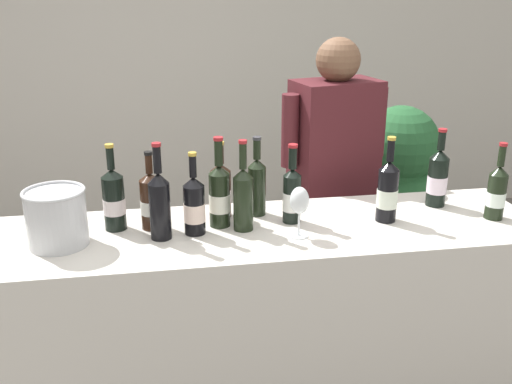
{
  "coord_description": "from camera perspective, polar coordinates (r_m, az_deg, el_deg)",
  "views": [
    {
      "loc": [
        -0.4,
        -2.04,
        1.88
      ],
      "look_at": [
        -0.06,
        0.0,
        1.13
      ],
      "focal_mm": 41.25,
      "sensor_mm": 36.0,
      "label": 1
    }
  ],
  "objects": [
    {
      "name": "wine_glass",
      "position": [
        2.14,
        4.23,
        -1.02
      ],
      "size": [
        0.07,
        0.07,
        0.19
      ],
      "color": "silver",
      "rests_on": "counter"
    },
    {
      "name": "potted_shrub",
      "position": [
        3.63,
        13.75,
        -0.07
      ],
      "size": [
        0.53,
        0.53,
        1.21
      ],
      "color": "brown",
      "rests_on": "ground_plane"
    },
    {
      "name": "wine_bottle_2",
      "position": [
        2.56,
        17.2,
        1.33
      ],
      "size": [
        0.08,
        0.08,
        0.33
      ],
      "color": "black",
      "rests_on": "counter"
    },
    {
      "name": "counter",
      "position": [
        2.5,
        1.29,
        -13.9
      ],
      "size": [
        2.12,
        0.58,
        0.98
      ],
      "primitive_type": "cube",
      "color": "beige",
      "rests_on": "ground_plane"
    },
    {
      "name": "wine_bottle_4",
      "position": [
        2.5,
        22.3,
        0.01
      ],
      "size": [
        0.07,
        0.07,
        0.31
      ],
      "color": "black",
      "rests_on": "counter"
    },
    {
      "name": "wine_bottle_0",
      "position": [
        2.34,
        -3.45,
        0.21
      ],
      "size": [
        0.08,
        0.08,
        0.31
      ],
      "color": "black",
      "rests_on": "counter"
    },
    {
      "name": "wine_bottle_9",
      "position": [
        2.35,
        0.09,
        0.74
      ],
      "size": [
        0.07,
        0.07,
        0.32
      ],
      "color": "black",
      "rests_on": "counter"
    },
    {
      "name": "wine_bottle_1",
      "position": [
        2.28,
        3.51,
        -0.23
      ],
      "size": [
        0.07,
        0.07,
        0.31
      ],
      "color": "black",
      "rests_on": "counter"
    },
    {
      "name": "wine_bottle_6",
      "position": [
        2.34,
        12.66,
        0.04
      ],
      "size": [
        0.08,
        0.08,
        0.34
      ],
      "color": "black",
      "rests_on": "counter"
    },
    {
      "name": "wine_bottle_11",
      "position": [
        2.2,
        -1.25,
        -0.47
      ],
      "size": [
        0.08,
        0.08,
        0.35
      ],
      "color": "black",
      "rests_on": "counter"
    },
    {
      "name": "wine_bottle_5",
      "position": [
        2.24,
        -3.57,
        -0.29
      ],
      "size": [
        0.08,
        0.08,
        0.35
      ],
      "color": "black",
      "rests_on": "counter"
    },
    {
      "name": "wine_bottle_10",
      "position": [
        2.27,
        -13.62,
        -0.67
      ],
      "size": [
        0.08,
        0.08,
        0.33
      ],
      "color": "black",
      "rests_on": "counter"
    },
    {
      "name": "wall_back",
      "position": [
        4.68,
        -4.73,
        13.92
      ],
      "size": [
        8.0,
        0.1,
        2.8
      ],
      "primitive_type": "cube",
      "color": "beige",
      "rests_on": "ground_plane"
    },
    {
      "name": "ice_bucket",
      "position": [
        2.2,
        -18.79,
        -2.33
      ],
      "size": [
        0.22,
        0.22,
        0.21
      ],
      "color": "silver",
      "rests_on": "counter"
    },
    {
      "name": "wine_bottle_3",
      "position": [
        2.19,
        -6.01,
        -1.31
      ],
      "size": [
        0.08,
        0.08,
        0.32
      ],
      "color": "black",
      "rests_on": "counter"
    },
    {
      "name": "wine_bottle_8",
      "position": [
        2.15,
        -9.33,
        -1.07
      ],
      "size": [
        0.08,
        0.08,
        0.36
      ],
      "color": "black",
      "rests_on": "counter"
    },
    {
      "name": "person_server",
      "position": [
        2.96,
        7.31,
        -1.63
      ],
      "size": [
        0.54,
        0.32,
        1.64
      ],
      "color": "black",
      "rests_on": "ground_plane"
    },
    {
      "name": "wine_bottle_7",
      "position": [
        2.26,
        -10.13,
        -0.85
      ],
      "size": [
        0.08,
        0.08,
        0.3
      ],
      "color": "black",
      "rests_on": "counter"
    }
  ]
}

